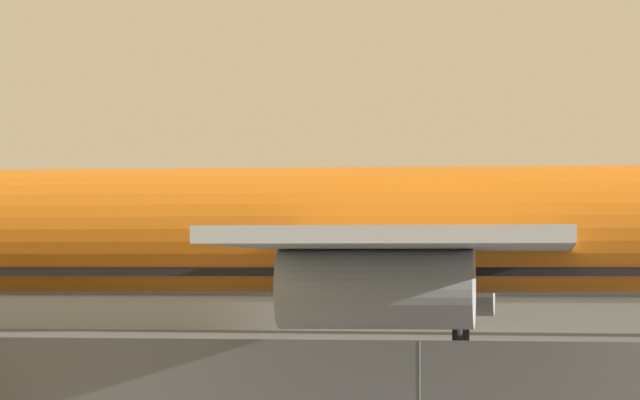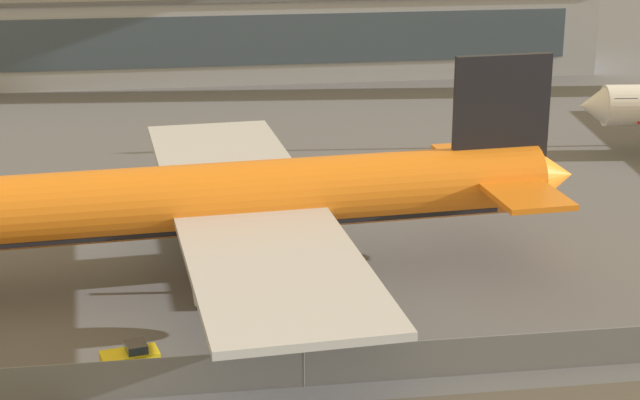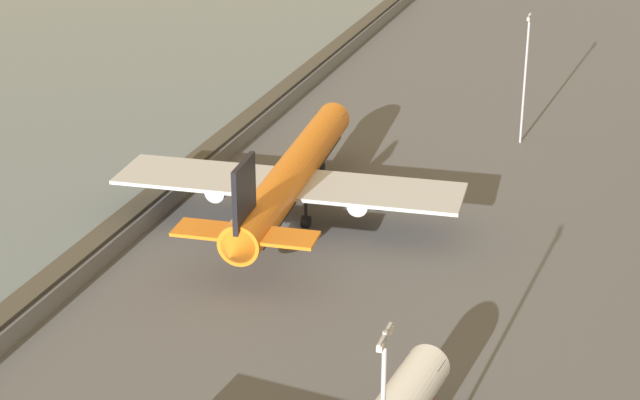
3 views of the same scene
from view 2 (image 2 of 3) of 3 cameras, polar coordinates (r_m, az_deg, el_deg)
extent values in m
plane|color=#565659|center=(74.11, -2.51, -4.13)|extent=(500.00, 500.00, 0.00)
cube|color=slate|center=(59.17, -0.87, -8.93)|extent=(280.00, 0.08, 2.31)
cylinder|color=slate|center=(59.17, -0.87, -8.93)|extent=(0.10, 0.10, 2.31)
cylinder|color=orange|center=(71.81, -5.79, 0.07)|extent=(46.46, 8.15, 4.82)
cone|color=orange|center=(78.31, 12.25, 1.28)|extent=(3.44, 4.55, 4.34)
cube|color=black|center=(72.23, -5.75, -0.93)|extent=(39.47, 6.69, 0.87)
cube|color=#B7BABF|center=(61.99, -2.37, -3.43)|extent=(11.75, 22.87, 0.48)
cube|color=#B7BABF|center=(82.79, -5.13, 2.11)|extent=(11.75, 22.87, 0.48)
cylinder|color=#B7BABF|center=(63.99, -3.87, -4.26)|extent=(6.65, 3.11, 2.65)
cylinder|color=#B7BABF|center=(81.39, -5.90, 0.65)|extent=(6.65, 3.11, 2.65)
cube|color=black|center=(75.47, 9.65, 4.59)|extent=(6.96, 1.08, 8.19)
cube|color=orange|center=(73.04, 10.65, 0.45)|extent=(5.20, 8.45, 0.39)
cube|color=orange|center=(80.24, 8.41, 2.18)|extent=(5.20, 8.45, 0.39)
cylinder|color=black|center=(71.17, -2.85, -3.30)|extent=(0.39, 0.39, 2.82)
cylinder|color=black|center=(71.69, -2.83, -4.35)|extent=(1.63, 1.19, 1.55)
cylinder|color=black|center=(75.84, -3.50, -1.93)|extent=(0.39, 0.39, 2.82)
cylinder|color=black|center=(76.33, -3.48, -2.92)|extent=(1.63, 1.19, 1.55)
cone|color=white|center=(105.69, 14.35, 4.90)|extent=(2.99, 4.04, 3.77)
cube|color=#232D3D|center=(106.35, 15.73, 5.14)|extent=(2.55, 3.60, 1.19)
cube|color=yellow|center=(61.69, -10.10, -8.46)|extent=(3.46, 2.23, 1.11)
cube|color=#283847|center=(61.40, -9.77, -7.74)|extent=(1.36, 1.49, 0.50)
cylinder|color=black|center=(62.61, -9.29, -8.40)|extent=(0.73, 0.36, 0.70)
cylinder|color=black|center=(61.42, -9.04, -8.94)|extent=(0.73, 0.36, 0.70)
cylinder|color=black|center=(62.33, -11.10, -8.64)|extent=(0.73, 0.36, 0.70)
cylinder|color=black|center=(61.13, -10.88, -9.19)|extent=(0.73, 0.36, 0.70)
cube|color=#9EA3AD|center=(141.56, -8.94, 8.63)|extent=(114.45, 16.17, 10.36)
cube|color=#3D4C5B|center=(133.43, -8.95, 8.28)|extent=(105.29, 0.16, 6.21)
camera|label=1|loc=(28.12, 62.86, -53.15)|focal=105.00mm
camera|label=3|loc=(168.23, 43.14, 23.00)|focal=60.00mm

